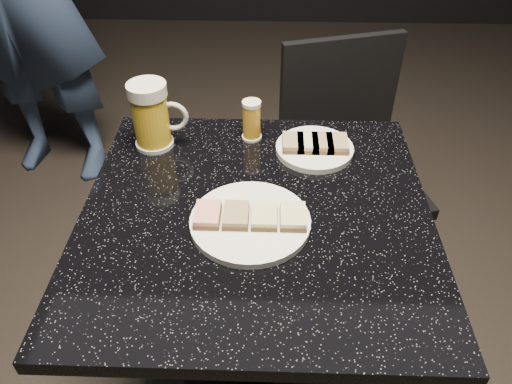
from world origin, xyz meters
TOP-DOWN VIEW (x-y plane):
  - plate_large at (-0.01, -0.04)m, footprint 0.23×0.23m
  - plate_small at (0.13, 0.21)m, footprint 0.18×0.18m
  - table at (0.00, 0.00)m, footprint 0.70×0.70m
  - beer_mug at (-0.24, 0.23)m, footprint 0.13×0.09m
  - beer_tumbler at (-0.02, 0.27)m, footprint 0.05×0.05m
  - chair at (0.26, 0.52)m, footprint 0.46×0.46m
  - canapes_on_plate_large at (-0.01, -0.04)m, footprint 0.21×0.07m
  - canapes_on_plate_small at (0.13, 0.21)m, footprint 0.15×0.07m

SIDE VIEW (x-z plane):
  - chair at x=0.26m, z-range 0.07..0.92m
  - table at x=0.00m, z-range 0.13..0.88m
  - plate_large at x=-0.01m, z-range 0.75..0.76m
  - plate_small at x=0.13m, z-range 0.75..0.76m
  - canapes_on_plate_large at x=-0.01m, z-range 0.76..0.78m
  - canapes_on_plate_small at x=0.13m, z-range 0.76..0.78m
  - beer_tumbler at x=-0.02m, z-range 0.75..0.85m
  - beer_mug at x=-0.24m, z-range 0.75..0.91m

